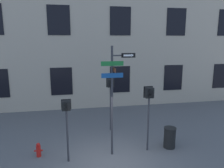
% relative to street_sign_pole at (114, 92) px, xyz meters
% --- Properties ---
extents(ground_plane, '(60.00, 60.00, 0.00)m').
position_rel_street_sign_pole_xyz_m(ground_plane, '(-0.30, -0.83, -2.69)').
color(ground_plane, '#515154').
extents(building_facade, '(24.00, 0.63, 11.83)m').
position_rel_street_sign_pole_xyz_m(building_facade, '(-0.30, 6.75, 3.22)').
color(building_facade, tan).
rests_on(building_facade, ground_plane).
extents(street_sign_pole, '(1.37, 0.80, 4.49)m').
position_rel_street_sign_pole_xyz_m(street_sign_pole, '(0.00, 0.00, 0.00)').
color(street_sign_pole, '#2D2D33').
rests_on(street_sign_pole, ground_plane).
extents(pedestrian_signal_left, '(0.37, 0.40, 2.50)m').
position_rel_street_sign_pole_xyz_m(pedestrian_signal_left, '(-1.87, -0.21, -0.74)').
color(pedestrian_signal_left, '#2D2D33').
rests_on(pedestrian_signal_left, ground_plane).
extents(pedestrian_signal_right, '(0.40, 0.40, 2.82)m').
position_rel_street_sign_pole_xyz_m(pedestrian_signal_right, '(1.50, 0.06, -0.46)').
color(pedestrian_signal_right, '#2D2D33').
rests_on(pedestrian_signal_right, ground_plane).
extents(pedestrian_signal_across, '(0.40, 0.40, 2.78)m').
position_rel_street_sign_pole_xyz_m(pedestrian_signal_across, '(0.31, 2.46, -0.49)').
color(pedestrian_signal_across, '#2D2D33').
rests_on(pedestrian_signal_across, ground_plane).
extents(fire_hydrant, '(0.34, 0.18, 0.60)m').
position_rel_street_sign_pole_xyz_m(fire_hydrant, '(-3.07, 0.38, -2.40)').
color(fire_hydrant, red).
rests_on(fire_hydrant, ground_plane).
extents(trash_bin, '(0.54, 0.54, 0.93)m').
position_rel_street_sign_pole_xyz_m(trash_bin, '(2.54, 0.11, -2.23)').
color(trash_bin, black).
rests_on(trash_bin, ground_plane).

